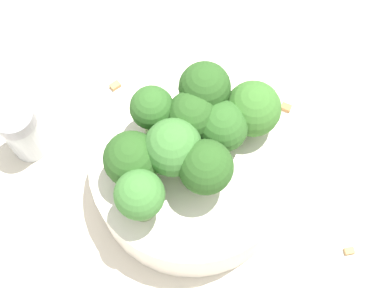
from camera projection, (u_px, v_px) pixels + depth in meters
name	position (u px, v px, depth m)	size (l,w,h in m)	color
ground_plane	(192.00, 184.00, 0.45)	(3.00, 3.00, 0.00)	beige
bowl	(192.00, 173.00, 0.43)	(0.16, 0.16, 0.05)	silver
broccoli_floret_0	(132.00, 160.00, 0.38)	(0.04, 0.04, 0.05)	#84AD66
broccoli_floret_1	(173.00, 148.00, 0.37)	(0.04, 0.04, 0.06)	#8EB770
broccoli_floret_2	(205.00, 89.00, 0.39)	(0.04, 0.04, 0.06)	#7A9E5B
broccoli_floret_3	(222.00, 127.00, 0.39)	(0.04, 0.04, 0.05)	#8EB770
broccoli_floret_4	(192.00, 118.00, 0.39)	(0.04, 0.04, 0.05)	#7A9E5B
broccoli_floret_5	(206.00, 168.00, 0.37)	(0.04, 0.04, 0.05)	#8EB770
broccoli_floret_6	(154.00, 108.00, 0.39)	(0.03, 0.03, 0.05)	#7A9E5B
broccoli_floret_7	(139.00, 195.00, 0.36)	(0.03, 0.03, 0.05)	#7A9E5B
broccoli_floret_8	(253.00, 110.00, 0.40)	(0.04, 0.04, 0.05)	#8EB770
pepper_shaker	(22.00, 131.00, 0.44)	(0.03, 0.03, 0.06)	#B2B7BC
almond_crumb_0	(286.00, 106.00, 0.48)	(0.01, 0.01, 0.01)	olive
almond_crumb_1	(115.00, 84.00, 0.49)	(0.01, 0.01, 0.01)	#AD7F4C
almond_crumb_2	(350.00, 250.00, 0.43)	(0.01, 0.01, 0.01)	#AD7F4C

